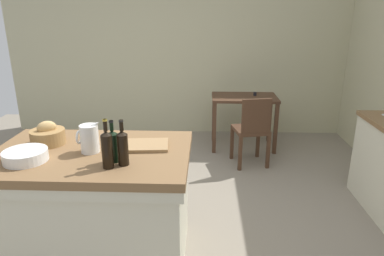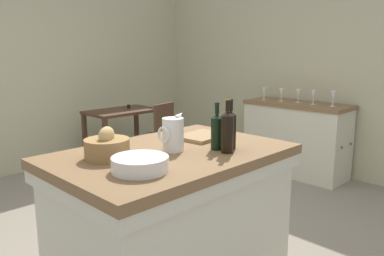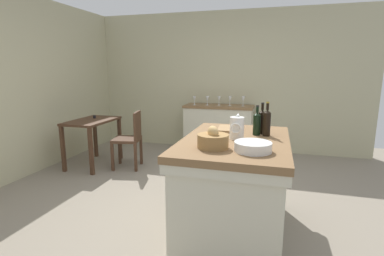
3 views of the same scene
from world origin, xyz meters
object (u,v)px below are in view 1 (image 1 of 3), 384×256
Objects in this scene: bread_basket at (48,136)px; cutting_board at (146,145)px; writing_desk at (244,105)px; wine_bottle_amber at (113,145)px; wooden_chair at (252,129)px; wine_bottle_dark at (123,147)px; pitcher at (89,138)px; wine_bottle_green at (107,149)px; wash_bowl at (25,156)px; island_table at (96,203)px.

cutting_board is (0.75, -0.03, -0.05)m from bread_basket.
cutting_board reaches higher than writing_desk.
wine_bottle_amber is (-0.17, -0.28, 0.10)m from cutting_board.
wine_bottle_dark is (-1.11, -2.04, 0.55)m from wooden_chair.
pitcher is 0.79× the size of wine_bottle_dark.
wine_bottle_amber is 0.88× the size of wine_bottle_green.
cutting_board is (-0.98, -2.37, 0.30)m from writing_desk.
wash_bowl is at bearing -123.25° from writing_desk.
wine_bottle_dark is at bearing -30.05° from wine_bottle_amber.
island_table is at bearing -127.55° from wooden_chair.
wine_bottle_amber reaches higher than island_table.
wine_bottle_green is (-0.18, -0.37, 0.12)m from cutting_board.
wine_bottle_dark is 0.10m from wine_bottle_green.
writing_desk is 2.92m from wine_bottle_dark.
wine_bottle_amber is at bearing 149.95° from wine_bottle_dark.
wash_bowl reaches higher than cutting_board.
wash_bowl is at bearing -178.86° from wine_bottle_amber.
wash_bowl is 0.88× the size of cutting_board.
cutting_board is 1.07× the size of wine_bottle_dark.
wine_bottle_dark is (0.67, -0.03, 0.09)m from wash_bowl.
wine_bottle_amber is (0.60, 0.01, 0.08)m from wash_bowl.
wine_bottle_green reaches higher than wooden_chair.
wine_bottle_green is at bearing -52.35° from island_table.
island_table is at bearing -164.53° from cutting_board.
cutting_board is (-1.02, -1.72, 0.44)m from wooden_chair.
wooden_chair is 3.55× the size of bread_basket.
wine_bottle_green is at bearing -119.84° from wooden_chair.
wooden_chair is 3.10× the size of wash_bowl.
wooden_chair is 2.50m from bread_basket.
wine_bottle_green reaches higher than writing_desk.
bread_basket is 0.88× the size of wine_bottle_amber.
wine_bottle_dark is (0.29, -0.22, 0.55)m from island_table.
wine_bottle_amber is at bearing 1.14° from wash_bowl.
wooden_chair is at bearing 52.65° from pitcher.
wine_bottle_dark is (0.29, -0.21, 0.02)m from pitcher.
writing_desk is 2.74× the size of cutting_board.
pitcher is at bearing 24.59° from wash_bowl.
wooden_chair is 3.69× the size of pitcher.
wooden_chair is at bearing -86.33° from writing_desk.
island_table is at bearing 143.69° from wine_bottle_dark.
wine_bottle_green is (-0.01, -0.09, 0.02)m from wine_bottle_amber.
wash_bowl is 0.60m from wine_bottle_green.
pitcher is 0.33m from wine_bottle_green.
cutting_board is at bearing 74.00° from wine_bottle_dark.
pitcher reaches higher than wash_bowl.
wash_bowl is 0.32m from bread_basket.
wash_bowl is 0.68m from wine_bottle_dark.
writing_desk is 2.75× the size of wine_bottle_green.
wash_bowl is at bearing 172.05° from wine_bottle_green.
wooden_chair is (0.04, -0.65, -0.14)m from writing_desk.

